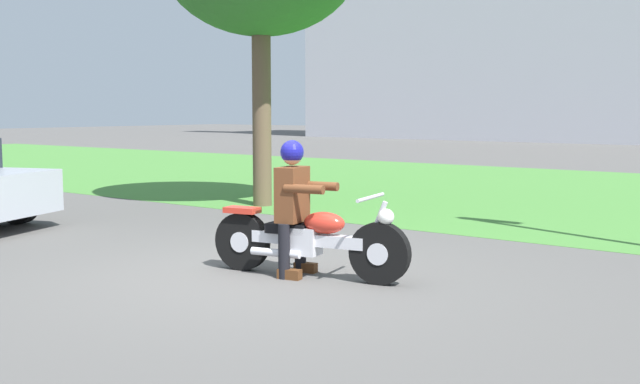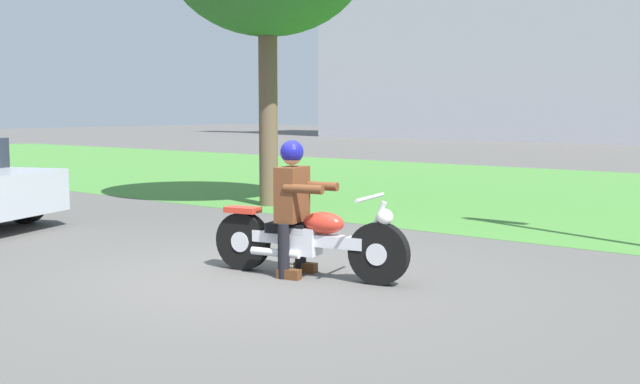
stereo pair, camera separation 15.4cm
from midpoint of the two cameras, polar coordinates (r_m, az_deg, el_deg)
name	(u,v)px [view 2 (the right image)]	position (r m, az deg, el deg)	size (l,w,h in m)	color
ground	(252,276)	(7.77, -4.61, -6.36)	(120.00, 120.00, 0.00)	#565451
grass_verge	(578,194)	(16.08, 19.19, -0.15)	(60.00, 12.00, 0.01)	#478438
motorcycle_lead	(308,240)	(7.65, -0.31, -3.63)	(2.14, 0.75, 0.86)	black
rider_lead	(294,197)	(7.67, -1.42, -0.39)	(0.61, 0.53, 1.39)	black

